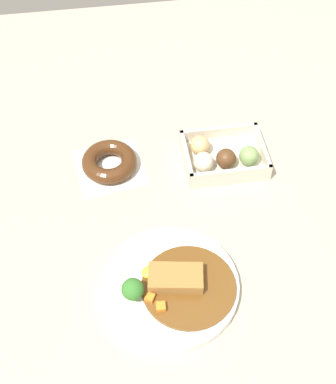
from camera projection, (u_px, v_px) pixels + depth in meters
name	position (u px, v px, depth m)	size (l,w,h in m)	color
ground_plane	(195.00, 223.00, 1.09)	(1.60, 1.60, 0.00)	#B2A893
curry_plate	(171.00, 286.00, 0.98)	(0.25, 0.25, 0.07)	white
donut_box	(222.00, 156.00, 1.17)	(0.17, 0.13, 0.06)	beige
chocolate_ring_donut	(109.00, 162.00, 1.17)	(0.16, 0.16, 0.04)	white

